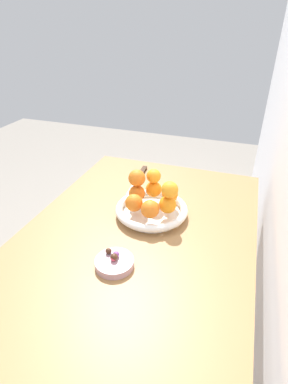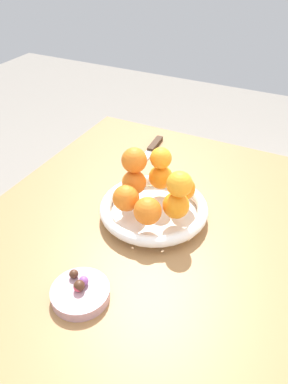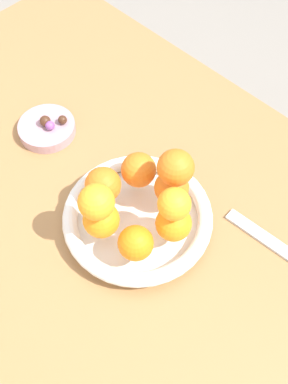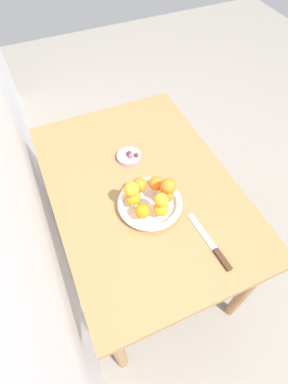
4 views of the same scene
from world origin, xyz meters
name	(u,v)px [view 2 (image 2 of 4)]	position (x,y,z in m)	size (l,w,h in m)	color
dining_table	(127,271)	(0.00, 0.00, 0.65)	(1.10, 0.76, 0.74)	#9E7042
fruit_bowl	(154,209)	(-0.11, 0.01, 0.76)	(0.26, 0.26, 0.04)	white
candy_dish	(80,293)	(0.17, -0.01, 0.75)	(0.11, 0.11, 0.02)	#B28C99
orange_0	(160,177)	(-0.18, 0.00, 0.81)	(0.06, 0.06, 0.06)	orange
orange_1	(134,182)	(-0.13, -0.05, 0.81)	(0.06, 0.06, 0.06)	orange
orange_2	(126,198)	(-0.07, -0.04, 0.81)	(0.06, 0.06, 0.06)	orange
orange_3	(148,211)	(-0.05, 0.03, 0.81)	(0.06, 0.06, 0.06)	orange
orange_4	(176,205)	(-0.09, 0.08, 0.81)	(0.06, 0.06, 0.06)	orange
orange_5	(183,188)	(-0.16, 0.07, 0.81)	(0.06, 0.06, 0.06)	orange
orange_6	(179,184)	(-0.10, 0.08, 0.87)	(0.06, 0.06, 0.06)	orange
orange_7	(160,158)	(-0.18, 0.00, 0.87)	(0.05, 0.05, 0.05)	orange
orange_8	(134,160)	(-0.14, -0.05, 0.87)	(0.06, 0.06, 0.06)	orange
candy_ball_0	(74,274)	(0.14, -0.04, 0.77)	(0.02, 0.02, 0.02)	#472819
candy_ball_1	(78,287)	(0.17, -0.01, 0.77)	(0.02, 0.02, 0.02)	#C6384C
candy_ball_2	(79,286)	(0.17, -0.01, 0.77)	(0.02, 0.02, 0.02)	#472819
candy_ball_3	(84,281)	(0.15, -0.01, 0.77)	(0.02, 0.02, 0.02)	#8C4C99
knife	(148,154)	(-0.37, -0.13, 0.75)	(0.26, 0.04, 0.01)	#3F2819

